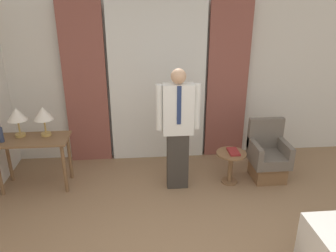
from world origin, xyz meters
The scene contains 12 objects.
wall_back centered at (0.00, 2.94, 1.35)m, with size 10.00×0.06×2.70m.
curtain_sheer_center centered at (0.00, 2.81, 1.29)m, with size 1.54×0.06×2.58m.
curtain_drape_left centered at (-1.14, 2.81, 1.29)m, with size 0.67×0.06×2.58m.
curtain_drape_right centered at (1.14, 2.81, 1.29)m, with size 0.67×0.06×2.58m.
desk centered at (-1.82, 2.01, 0.62)m, with size 1.01×0.51×0.76m.
table_lamp_left centered at (-2.00, 2.11, 1.08)m, with size 0.27×0.27×0.42m.
table_lamp_right centered at (-1.64, 2.11, 1.08)m, with size 0.27×0.27×0.42m.
bottle_near_edge centered at (-2.19, 1.93, 0.87)m, with size 0.06×0.06×0.26m.
person centered at (0.22, 1.82, 0.96)m, with size 0.60×0.21×1.75m.
armchair centered at (1.61, 1.96, 0.34)m, with size 0.54×0.55×0.90m.
side_table centered at (1.01, 1.86, 0.34)m, with size 0.44×0.44×0.49m.
book centered at (1.04, 1.86, 0.51)m, with size 0.15×0.26×0.03m.
Camera 1 is at (-0.29, -2.32, 2.62)m, focal length 35.00 mm.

